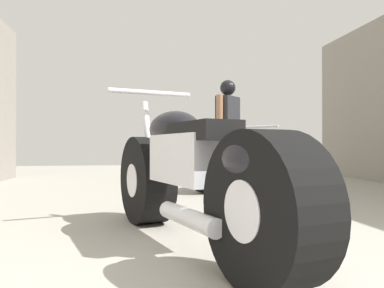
{
  "coord_description": "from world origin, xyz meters",
  "views": [
    {
      "loc": [
        -0.88,
        -0.5,
        0.57
      ],
      "look_at": [
        -0.32,
        3.06,
        0.59
      ],
      "focal_mm": 35.42,
      "sensor_mm": 36.0,
      "label": 1
    }
  ],
  "objects": [
    {
      "name": "ground_plane",
      "position": [
        0.0,
        3.21,
        0.0
      ],
      "size": [
        15.41,
        15.41,
        0.0
      ],
      "primitive_type": "plane",
      "color": "#9E998E"
    },
    {
      "name": "motorcycle_maroon_cruiser",
      "position": [
        -0.56,
        1.59,
        0.4
      ],
      "size": [
        0.9,
        2.06,
        0.97
      ],
      "color": "black",
      "rests_on": "ground_plane"
    },
    {
      "name": "motorcycle_black_naked",
      "position": [
        0.5,
        4.4,
        0.36
      ],
      "size": [
        1.56,
        1.32,
        0.87
      ],
      "color": "black",
      "rests_on": "ground_plane"
    },
    {
      "name": "mechanic_in_blue",
      "position": [
        0.68,
        5.61,
        1.0
      ],
      "size": [
        0.52,
        0.55,
        1.67
      ],
      "color": "#4C4C4C",
      "rests_on": "ground_plane"
    }
  ]
}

